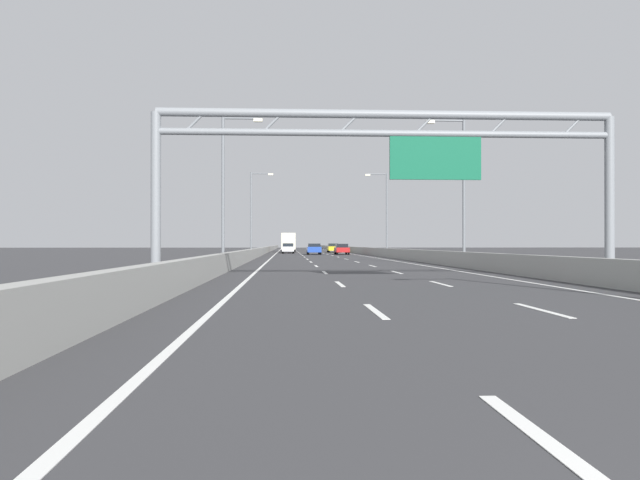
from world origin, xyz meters
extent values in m
plane|color=#38383A|center=(0.00, 100.00, 0.00)|extent=(260.00, 260.00, 0.00)
cube|color=white|center=(-1.80, 3.50, 0.01)|extent=(0.16, 3.00, 0.01)
cube|color=white|center=(-1.80, 12.50, 0.01)|extent=(0.16, 3.00, 0.01)
cube|color=white|center=(-1.80, 21.50, 0.01)|extent=(0.16, 3.00, 0.01)
cube|color=white|center=(-1.80, 30.50, 0.01)|extent=(0.16, 3.00, 0.01)
cube|color=white|center=(-1.80, 39.50, 0.01)|extent=(0.16, 3.00, 0.01)
cube|color=white|center=(-1.80, 48.50, 0.01)|extent=(0.16, 3.00, 0.01)
cube|color=white|center=(-1.80, 57.50, 0.01)|extent=(0.16, 3.00, 0.01)
cube|color=white|center=(-1.80, 66.50, 0.01)|extent=(0.16, 3.00, 0.01)
cube|color=white|center=(-1.80, 75.50, 0.01)|extent=(0.16, 3.00, 0.01)
cube|color=white|center=(-1.80, 84.50, 0.01)|extent=(0.16, 3.00, 0.01)
cube|color=white|center=(-1.80, 93.50, 0.01)|extent=(0.16, 3.00, 0.01)
cube|color=white|center=(-1.80, 102.50, 0.01)|extent=(0.16, 3.00, 0.01)
cube|color=white|center=(-1.80, 111.50, 0.01)|extent=(0.16, 3.00, 0.01)
cube|color=white|center=(-1.80, 120.50, 0.01)|extent=(0.16, 3.00, 0.01)
cube|color=white|center=(-1.80, 129.50, 0.01)|extent=(0.16, 3.00, 0.01)
cube|color=white|center=(-1.80, 138.50, 0.01)|extent=(0.16, 3.00, 0.01)
cube|color=white|center=(-1.80, 147.50, 0.01)|extent=(0.16, 3.00, 0.01)
cube|color=white|center=(-1.80, 156.50, 0.01)|extent=(0.16, 3.00, 0.01)
cube|color=white|center=(1.80, 12.50, 0.01)|extent=(0.16, 3.00, 0.01)
cube|color=white|center=(1.80, 21.50, 0.01)|extent=(0.16, 3.00, 0.01)
cube|color=white|center=(1.80, 30.50, 0.01)|extent=(0.16, 3.00, 0.01)
cube|color=white|center=(1.80, 39.50, 0.01)|extent=(0.16, 3.00, 0.01)
cube|color=white|center=(1.80, 48.50, 0.01)|extent=(0.16, 3.00, 0.01)
cube|color=white|center=(1.80, 57.50, 0.01)|extent=(0.16, 3.00, 0.01)
cube|color=white|center=(1.80, 66.50, 0.01)|extent=(0.16, 3.00, 0.01)
cube|color=white|center=(1.80, 75.50, 0.01)|extent=(0.16, 3.00, 0.01)
cube|color=white|center=(1.80, 84.50, 0.01)|extent=(0.16, 3.00, 0.01)
cube|color=white|center=(1.80, 93.50, 0.01)|extent=(0.16, 3.00, 0.01)
cube|color=white|center=(1.80, 102.50, 0.01)|extent=(0.16, 3.00, 0.01)
cube|color=white|center=(1.80, 111.50, 0.01)|extent=(0.16, 3.00, 0.01)
cube|color=white|center=(1.80, 120.50, 0.01)|extent=(0.16, 3.00, 0.01)
cube|color=white|center=(1.80, 129.50, 0.01)|extent=(0.16, 3.00, 0.01)
cube|color=white|center=(1.80, 138.50, 0.01)|extent=(0.16, 3.00, 0.01)
cube|color=white|center=(1.80, 147.50, 0.01)|extent=(0.16, 3.00, 0.01)
cube|color=white|center=(1.80, 156.50, 0.01)|extent=(0.16, 3.00, 0.01)
cube|color=white|center=(-5.25, 88.00, 0.01)|extent=(0.16, 176.00, 0.01)
cube|color=white|center=(5.25, 88.00, 0.01)|extent=(0.16, 176.00, 0.01)
cube|color=#9E9E99|center=(-6.90, 110.00, 0.47)|extent=(0.45, 220.00, 0.95)
cube|color=#9E9E99|center=(6.90, 110.00, 0.47)|extent=(0.45, 220.00, 0.95)
cylinder|color=gray|center=(-8.40, 22.23, 3.10)|extent=(0.36, 0.36, 6.20)
cylinder|color=gray|center=(8.40, 22.23, 3.10)|extent=(0.36, 0.36, 6.20)
cylinder|color=gray|center=(0.00, 22.23, 6.20)|extent=(16.80, 0.32, 0.32)
cylinder|color=gray|center=(0.00, 22.23, 5.50)|extent=(16.80, 0.26, 0.26)
cylinder|color=gray|center=(-7.00, 22.23, 5.85)|extent=(0.74, 0.10, 0.74)
cylinder|color=gray|center=(-4.20, 22.23, 5.85)|extent=(0.74, 0.10, 0.74)
cylinder|color=gray|center=(-1.40, 22.23, 5.85)|extent=(0.74, 0.10, 0.74)
cylinder|color=gray|center=(1.40, 22.23, 5.85)|extent=(0.74, 0.10, 0.74)
cylinder|color=gray|center=(4.20, 22.23, 5.85)|extent=(0.74, 0.10, 0.74)
cylinder|color=gray|center=(7.00, 22.23, 5.85)|extent=(0.74, 0.10, 0.74)
cube|color=#0F5B3D|center=(1.80, 22.23, 4.60)|extent=(3.40, 0.12, 1.60)
cylinder|color=slate|center=(-7.70, 39.26, 4.75)|extent=(0.20, 0.20, 9.50)
cylinder|color=slate|center=(-6.60, 39.26, 9.35)|extent=(2.20, 0.12, 0.12)
cube|color=#F2EAC6|center=(-5.50, 39.26, 9.25)|extent=(0.56, 0.28, 0.20)
cylinder|color=slate|center=(7.70, 39.26, 4.75)|extent=(0.20, 0.20, 9.50)
cylinder|color=slate|center=(6.60, 39.26, 9.35)|extent=(2.20, 0.12, 0.12)
cube|color=#F2EAC6|center=(5.50, 39.26, 9.25)|extent=(0.56, 0.28, 0.20)
cylinder|color=slate|center=(-7.70, 70.65, 4.75)|extent=(0.20, 0.20, 9.50)
cylinder|color=slate|center=(-6.60, 70.65, 9.35)|extent=(2.20, 0.12, 0.12)
cube|color=#F2EAC6|center=(-5.50, 70.65, 9.25)|extent=(0.56, 0.28, 0.20)
cylinder|color=slate|center=(7.70, 70.65, 4.75)|extent=(0.20, 0.20, 9.50)
cylinder|color=slate|center=(6.60, 70.65, 9.35)|extent=(2.20, 0.12, 0.12)
cube|color=#F2EAC6|center=(5.50, 70.65, 9.25)|extent=(0.56, 0.28, 0.20)
cube|color=yellow|center=(3.80, 101.30, 0.66)|extent=(1.75, 4.49, 0.67)
cube|color=black|center=(3.80, 101.63, 1.23)|extent=(1.54, 2.11, 0.47)
cylinder|color=black|center=(3.04, 103.00, 0.32)|extent=(0.22, 0.64, 0.64)
cylinder|color=black|center=(4.57, 103.00, 0.32)|extent=(0.22, 0.64, 0.64)
cylinder|color=black|center=(3.04, 99.61, 0.32)|extent=(0.22, 0.64, 0.64)
cylinder|color=black|center=(4.57, 99.61, 0.32)|extent=(0.22, 0.64, 0.64)
cube|color=#2347AD|center=(-0.14, 81.98, 0.67)|extent=(1.77, 4.49, 0.70)
cube|color=black|center=(-0.14, 81.31, 1.24)|extent=(1.55, 2.15, 0.43)
cylinder|color=black|center=(-0.92, 83.67, 0.32)|extent=(0.22, 0.64, 0.64)
cylinder|color=black|center=(0.63, 83.67, 0.32)|extent=(0.22, 0.64, 0.64)
cylinder|color=black|center=(-0.92, 80.28, 0.32)|extent=(0.22, 0.64, 0.64)
cylinder|color=black|center=(0.63, 80.28, 0.32)|extent=(0.22, 0.64, 0.64)
cube|color=red|center=(3.52, 81.86, 0.63)|extent=(1.72, 4.44, 0.61)
cube|color=black|center=(3.52, 81.79, 1.18)|extent=(1.51, 1.92, 0.49)
cylinder|color=black|center=(2.77, 83.52, 0.32)|extent=(0.22, 0.64, 0.64)
cylinder|color=black|center=(4.26, 83.52, 0.32)|extent=(0.22, 0.64, 0.64)
cylinder|color=black|center=(2.77, 80.19, 0.32)|extent=(0.22, 0.64, 0.64)
cylinder|color=black|center=(4.26, 80.19, 0.32)|extent=(0.22, 0.64, 0.64)
cube|color=silver|center=(-3.51, 91.27, 0.67)|extent=(1.72, 4.26, 0.69)
cube|color=black|center=(-3.51, 90.97, 1.25)|extent=(1.52, 1.71, 0.47)
cylinder|color=black|center=(-4.26, 92.85, 0.32)|extent=(0.22, 0.64, 0.64)
cylinder|color=black|center=(-2.76, 92.85, 0.32)|extent=(0.22, 0.64, 0.64)
cylinder|color=black|center=(-4.26, 89.69, 0.32)|extent=(0.22, 0.64, 0.64)
cylinder|color=black|center=(-2.76, 89.69, 0.32)|extent=(0.22, 0.64, 0.64)
cube|color=#B21E19|center=(-3.43, 107.78, 1.40)|extent=(2.32, 2.21, 1.85)
cube|color=beige|center=(-3.43, 103.73, 1.84)|extent=(2.32, 5.48, 2.71)
cylinder|color=black|center=(-4.45, 107.98, 0.48)|extent=(0.28, 0.96, 0.96)
cylinder|color=black|center=(-2.41, 107.98, 0.48)|extent=(0.28, 0.96, 0.96)
cylinder|color=black|center=(-4.45, 102.39, 0.48)|extent=(0.28, 0.96, 0.96)
cylinder|color=black|center=(-2.41, 102.39, 0.48)|extent=(0.28, 0.96, 0.96)
camera|label=1|loc=(-3.68, -0.85, 1.44)|focal=35.55mm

